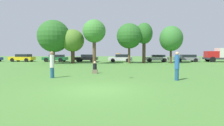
# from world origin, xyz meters

# --- Properties ---
(ground_plane) EXTENTS (120.00, 120.00, 0.00)m
(ground_plane) POSITION_xyz_m (0.00, 0.00, 0.00)
(ground_plane) COLOR #477A33
(person_thrower) EXTENTS (0.29, 0.29, 1.79)m
(person_thrower) POSITION_xyz_m (-3.45, 3.91, 0.94)
(person_thrower) COLOR navy
(person_thrower) RESTS_ON ground
(person_catcher) EXTENTS (0.28, 0.28, 1.77)m
(person_catcher) POSITION_xyz_m (4.60, 3.06, 0.91)
(person_catcher) COLOR navy
(person_catcher) RESTS_ON ground
(frisbee) EXTENTS (0.29, 0.28, 0.07)m
(frisbee) POSITION_xyz_m (1.01, 3.25, 1.65)
(frisbee) COLOR orange
(bystander_sitting) EXTENTS (0.43, 0.36, 0.98)m
(bystander_sitting) POSITION_xyz_m (-0.90, 6.65, 0.40)
(bystander_sitting) COLOR #726651
(bystander_sitting) RESTS_ON ground
(tree_0) EXTENTS (4.65, 4.65, 6.31)m
(tree_0) POSITION_xyz_m (-8.37, 19.00, 3.98)
(tree_0) COLOR #473323
(tree_0) RESTS_ON ground
(tree_1) EXTENTS (3.35, 3.35, 5.00)m
(tree_1) POSITION_xyz_m (-5.67, 19.31, 3.33)
(tree_1) COLOR #473323
(tree_1) RESTS_ON ground
(tree_2) EXTENTS (3.26, 3.26, 6.26)m
(tree_2) POSITION_xyz_m (-2.39, 18.44, 4.57)
(tree_2) COLOR brown
(tree_2) RESTS_ON ground
(tree_3) EXTENTS (3.73, 3.73, 5.92)m
(tree_3) POSITION_xyz_m (2.64, 19.84, 4.04)
(tree_3) COLOR brown
(tree_3) RESTS_ON ground
(tree_4) EXTENTS (2.52, 2.52, 6.05)m
(tree_4) POSITION_xyz_m (4.89, 20.33, 4.35)
(tree_4) COLOR #473323
(tree_4) RESTS_ON ground
(tree_5) EXTENTS (3.42, 3.42, 5.56)m
(tree_5) POSITION_xyz_m (8.89, 20.25, 3.67)
(tree_5) COLOR #473323
(tree_5) RESTS_ON ground
(parked_car_yellow) EXTENTS (4.13, 2.16, 1.30)m
(parked_car_yellow) POSITION_xyz_m (-15.55, 23.97, 0.68)
(parked_car_yellow) COLOR gold
(parked_car_yellow) RESTS_ON ground
(parked_car_green) EXTENTS (4.13, 2.16, 1.21)m
(parked_car_green) POSITION_xyz_m (-9.74, 23.93, 0.66)
(parked_car_green) COLOR #196633
(parked_car_green) RESTS_ON ground
(parked_car_black) EXTENTS (3.94, 2.17, 1.24)m
(parked_car_black) POSITION_xyz_m (-4.39, 24.15, 0.67)
(parked_car_black) COLOR black
(parked_car_black) RESTS_ON ground
(parked_car_white) EXTENTS (4.06, 2.21, 1.28)m
(parked_car_white) POSITION_xyz_m (1.48, 23.48, 0.67)
(parked_car_white) COLOR silver
(parked_car_white) RESTS_ON ground
(parked_car_silver) EXTENTS (3.95, 2.05, 1.21)m
(parked_car_silver) POSITION_xyz_m (7.48, 23.59, 0.65)
(parked_car_silver) COLOR #B2B2B7
(parked_car_silver) RESTS_ON ground
(parked_car_grey) EXTENTS (4.30, 2.14, 1.23)m
(parked_car_grey) POSITION_xyz_m (12.68, 24.30, 0.65)
(parked_car_grey) COLOR slate
(parked_car_grey) RESTS_ON ground
(delivery_truck_red) EXTENTS (6.22, 2.61, 2.33)m
(delivery_truck_red) POSITION_xyz_m (18.83, 24.07, 1.27)
(delivery_truck_red) COLOR #2D2D33
(delivery_truck_red) RESTS_ON ground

